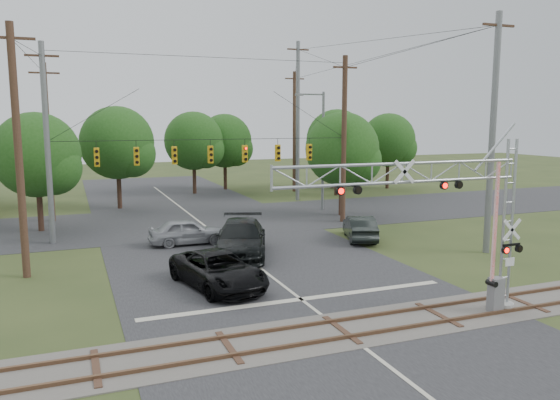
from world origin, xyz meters
name	(u,v)px	position (x,y,z in m)	size (l,w,h in m)	color
ground	(372,354)	(0.00, 0.00, 0.00)	(160.00, 160.00, 0.00)	#303E1C
road_main	(264,271)	(0.00, 10.00, 0.01)	(14.00, 90.00, 0.02)	#252527
road_cross	(198,221)	(0.00, 24.00, 0.01)	(90.00, 12.00, 0.02)	#252527
railroad_track	(342,330)	(0.00, 2.00, 0.03)	(90.00, 3.20, 0.17)	#544F49
crossing_gantry	(446,210)	(3.86, 1.65, 4.02)	(9.89, 0.83, 6.48)	#989792
traffic_signal_span	(224,145)	(0.88, 20.00, 5.59)	(19.34, 0.36, 11.50)	slate
pickup_black	(218,270)	(-2.67, 8.34, 0.77)	(2.56, 5.54, 1.54)	black
car_dark	(241,238)	(-0.10, 13.30, 0.93)	(2.60, 6.40, 1.86)	black
sedan_silver	(187,231)	(-2.21, 16.99, 0.75)	(1.78, 4.42, 1.51)	gray
suv_dark	(360,228)	(7.72, 14.41, 0.73)	(1.55, 4.45, 1.47)	black
streetlight	(321,145)	(10.28, 25.33, 5.22)	(2.49, 0.26, 9.33)	slate
utility_poles	(250,133)	(3.77, 23.48, 6.23)	(25.17, 27.72, 13.87)	#3F281D
treeline	(147,141)	(-2.14, 33.32, 5.35)	(50.44, 23.63, 9.24)	#362218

